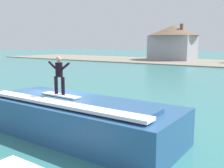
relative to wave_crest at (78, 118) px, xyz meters
name	(u,v)px	position (x,y,z in m)	size (l,w,h in m)	color
ground_plane	(60,124)	(-1.87, 0.72, -0.81)	(260.00, 260.00, 0.00)	#367977
wave_crest	(78,118)	(0.00, 0.00, 0.00)	(9.10, 3.51, 1.71)	#295484
surfboard	(61,95)	(-0.79, -0.19, 0.94)	(2.09, 0.54, 0.06)	white
surfer	(59,73)	(-0.90, -0.14, 1.91)	(1.29, 0.32, 1.69)	black
car_near_shore	(174,57)	(-14.58, 48.31, 0.14)	(3.84, 2.23, 1.86)	red
house_with_chimney	(173,40)	(-16.05, 51.04, 3.89)	(11.96, 11.96, 8.40)	#9EA3AD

